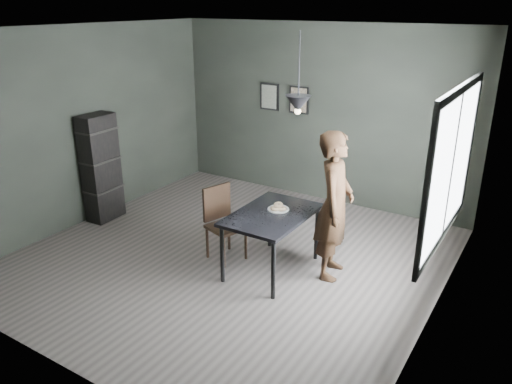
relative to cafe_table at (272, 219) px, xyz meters
The scene contains 13 objects.
ground 0.90m from the cafe_table, behind, with size 5.00×5.00×0.00m, color #3A3532.
back_wall 2.67m from the cafe_table, 103.50° to the left, with size 5.00×0.10×2.80m, color black.
ceiling 2.21m from the cafe_table, behind, with size 5.00×5.00×0.02m.
window_assembly 2.10m from the cafe_table, ahead, with size 0.04×1.96×1.56m.
cafe_table is the anchor object (origin of this frame).
white_plate 0.15m from the cafe_table, 79.52° to the left, with size 0.23×0.23×0.01m, color silver.
donut_pile 0.17m from the cafe_table, 79.52° to the left, with size 0.18×0.19×0.09m.
woman 0.75m from the cafe_table, 25.02° to the left, with size 0.64×0.42×1.76m, color black.
wood_chair 0.72m from the cafe_table, behind, with size 0.51×0.51×0.94m.
shelf_unit 2.92m from the cafe_table, behind, with size 0.30×0.53×1.58m, color black.
pendant_lamp 1.41m from the cafe_table, 21.80° to the left, with size 0.28×0.28×0.86m.
framed_print_left 3.03m from the cafe_table, 121.30° to the left, with size 0.34×0.04×0.44m.
framed_print_right 2.80m from the cafe_table, 111.06° to the left, with size 0.34×0.04×0.44m.
Camera 1 is at (3.30, -4.66, 3.08)m, focal length 35.00 mm.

